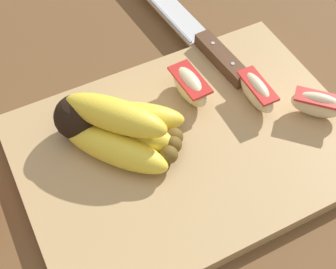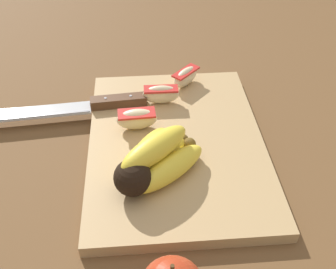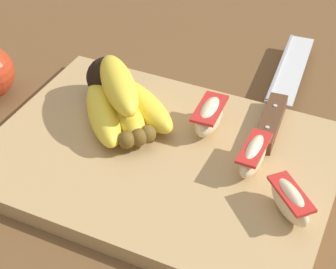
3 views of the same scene
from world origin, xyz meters
name	(u,v)px [view 1 (image 1 of 3)]	position (x,y,z in m)	size (l,w,h in m)	color
ground_plane	(181,141)	(0.00, 0.00, 0.00)	(6.00, 6.00, 0.00)	brown
cutting_board	(190,146)	(0.00, 0.02, 0.01)	(0.40, 0.28, 0.02)	tan
banana_bunch	(115,127)	(0.07, -0.02, 0.05)	(0.15, 0.15, 0.07)	black
chefs_knife	(201,39)	(-0.10, -0.13, 0.03)	(0.05, 0.28, 0.02)	silver
apple_wedge_near	(190,86)	(-0.03, -0.04, 0.04)	(0.03, 0.07, 0.04)	beige
apple_wedge_middle	(255,89)	(-0.10, 0.00, 0.04)	(0.02, 0.07, 0.04)	beige
apple_wedge_far	(318,104)	(-0.16, 0.05, 0.04)	(0.06, 0.06, 0.04)	beige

